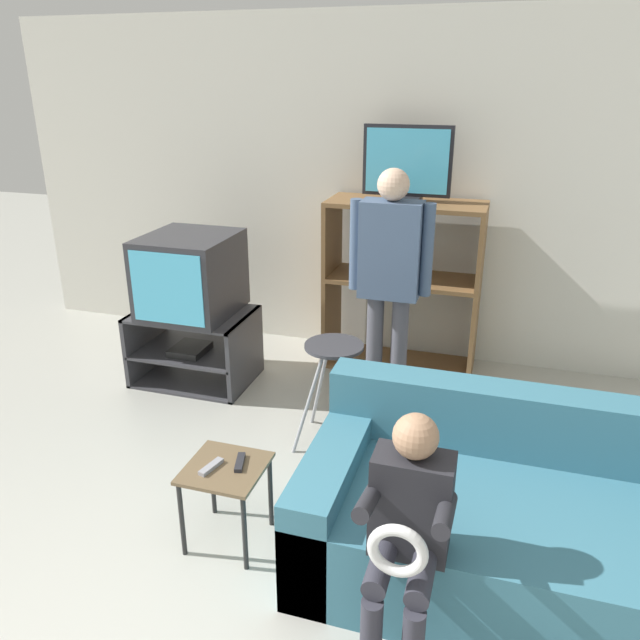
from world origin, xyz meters
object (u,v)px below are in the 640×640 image
at_px(folding_stool, 334,364).
at_px(person_seated_child, 407,525).
at_px(remote_control_white, 211,467).
at_px(tv_stand, 195,347).
at_px(remote_control_black, 240,462).
at_px(media_shelf, 402,285).
at_px(snack_table, 226,478).
at_px(person_standing_adult, 390,271).
at_px(television_flat, 407,166).
at_px(couch, 527,527).
at_px(television_main, 191,275).

height_order(folding_stool, person_seated_child, person_seated_child).
bearing_deg(remote_control_white, folding_stool, 87.65).
bearing_deg(folding_stool, person_seated_child, -63.84).
relative_size(tv_stand, remote_control_black, 5.90).
relative_size(media_shelf, snack_table, 3.07).
bearing_deg(person_standing_adult, remote_control_white, -108.59).
relative_size(folding_stool, remote_control_white, 4.67).
xyz_separation_m(snack_table, remote_control_black, (0.06, 0.04, 0.08)).
distance_m(television_flat, couch, 2.61).
relative_size(couch, person_standing_adult, 1.22).
distance_m(media_shelf, person_standing_adult, 0.79).
xyz_separation_m(television_main, remote_control_white, (0.92, -1.58, -0.39)).
bearing_deg(tv_stand, folding_stool, -23.28).
bearing_deg(media_shelf, television_main, -154.08).
distance_m(television_flat, remote_control_black, 2.49).
relative_size(remote_control_black, person_standing_adult, 0.09).
height_order(tv_stand, couch, couch).
relative_size(tv_stand, snack_table, 2.01).
distance_m(folding_stool, remote_control_black, 0.98).
bearing_deg(television_main, person_standing_adult, -1.15).
bearing_deg(remote_control_white, media_shelf, 91.92).
distance_m(television_main, remote_control_black, 1.87).
xyz_separation_m(tv_stand, couch, (2.36, -1.35, 0.01)).
height_order(television_flat, snack_table, television_flat).
height_order(snack_table, remote_control_white, remote_control_white).
distance_m(snack_table, remote_control_white, 0.10).
relative_size(television_main, person_seated_child, 0.66).
distance_m(television_main, television_flat, 1.72).
relative_size(media_shelf, couch, 0.65).
bearing_deg(person_seated_child, snack_table, 157.82).
height_order(person_standing_adult, person_seated_child, person_standing_adult).
bearing_deg(remote_control_white, remote_control_black, 46.52).
bearing_deg(person_standing_adult, media_shelf, 92.73).
distance_m(television_flat, remote_control_white, 2.57).
height_order(snack_table, couch, couch).
height_order(remote_control_black, person_standing_adult, person_standing_adult).
xyz_separation_m(television_main, person_standing_adult, (1.44, -0.03, 0.17)).
bearing_deg(person_standing_adult, television_main, 178.85).
bearing_deg(folding_stool, television_main, 155.97).
relative_size(tv_stand, folding_stool, 1.26).
bearing_deg(snack_table, person_standing_adult, 72.92).
xyz_separation_m(television_main, television_flat, (1.40, 0.69, 0.73)).
distance_m(remote_control_white, couch, 1.46).
bearing_deg(tv_stand, person_seated_child, -44.99).
distance_m(media_shelf, remote_control_white, 2.32).
bearing_deg(television_flat, person_seated_child, -79.11).
bearing_deg(person_seated_child, television_flat, 100.89).
bearing_deg(television_flat, folding_stool, -98.04).
bearing_deg(television_flat, media_shelf, -12.82).
relative_size(snack_table, couch, 0.21).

